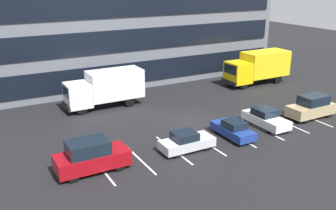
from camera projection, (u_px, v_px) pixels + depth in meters
ground_plane at (191, 121)px, 33.59m from camera, size 120.00×120.00×0.00m
office_building at (112, 18)px, 46.12m from camera, size 38.13×13.47×14.40m
lot_markings at (220, 139)px, 30.04m from camera, size 19.74×5.40×0.01m
box_truck_white at (106, 87)px, 36.68m from camera, size 7.58×2.51×3.51m
box_truck_yellow_all at (258, 66)px, 44.54m from camera, size 8.06×2.67×3.74m
sedan_navy at (233, 129)px, 30.12m from camera, size 1.64×3.91×1.40m
suv_tan at (311, 107)px, 34.23m from camera, size 4.49×1.91×2.03m
suv_maroon at (91, 156)px, 24.79m from camera, size 4.78×2.03×2.16m
sedan_silver at (186, 142)px, 27.84m from camera, size 4.03×1.69×1.44m
sedan_white at (265, 118)px, 32.27m from camera, size 1.80×4.30×1.54m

